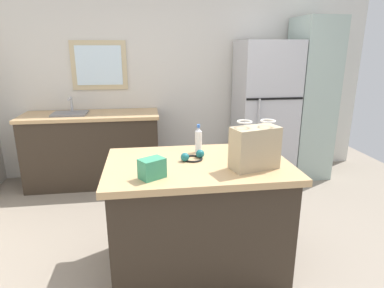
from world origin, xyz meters
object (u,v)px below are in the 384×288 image
kitchen_island (198,216)px  shopping_bag (255,148)px  ear_defenders (193,157)px  small_box (152,168)px  bottle (198,140)px  tall_cabinet (310,100)px  refrigerator (264,111)px

kitchen_island → shopping_bag: shopping_bag is taller
shopping_bag → ear_defenders: shopping_bag is taller
small_box → ear_defenders: size_ratio=0.77×
small_box → bottle: (0.38, 0.48, 0.04)m
tall_cabinet → small_box: bearing=-136.0°
bottle → ear_defenders: size_ratio=1.13×
kitchen_island → shopping_bag: 0.71m
shopping_bag → small_box: size_ratio=2.28×
tall_cabinet → bottle: 2.32m
small_box → bottle: bottle is taller
kitchen_island → small_box: (-0.33, -0.25, 0.50)m
tall_cabinet → shopping_bag: bearing=-125.7°
kitchen_island → tall_cabinet: 2.58m
tall_cabinet → bottle: bearing=-138.1°
kitchen_island → bottle: (0.04, 0.23, 0.53)m
shopping_bag → small_box: bearing=-173.8°
bottle → shopping_bag: bearing=-51.6°
kitchen_island → bottle: bearing=79.9°
small_box → refrigerator: bearing=53.8°
small_box → tall_cabinet: bearing=44.0°
shopping_bag → small_box: shopping_bag is taller
tall_cabinet → shopping_bag: tall_cabinet is taller
kitchen_island → ear_defenders: bearing=114.2°
small_box → ear_defenders: small_box is taller
small_box → ear_defenders: bearing=45.8°
tall_cabinet → bottle: tall_cabinet is taller
tall_cabinet → shopping_bag: 2.41m
kitchen_island → ear_defenders: ear_defenders is taller
tall_cabinet → ear_defenders: size_ratio=10.15×
kitchen_island → ear_defenders: size_ratio=6.62×
kitchen_island → ear_defenders: (-0.03, 0.06, 0.45)m
refrigerator → shopping_bag: refrigerator is taller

